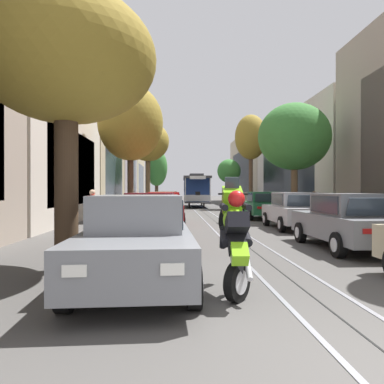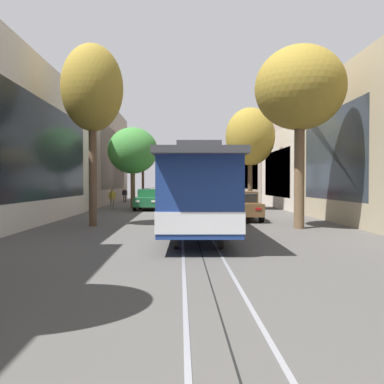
# 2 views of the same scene
# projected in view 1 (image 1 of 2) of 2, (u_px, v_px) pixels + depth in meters

# --- Properties ---
(ground_plane) EXTENTS (160.00, 160.00, 0.00)m
(ground_plane) POSITION_uv_depth(u_px,v_px,m) (204.00, 213.00, 26.89)
(ground_plane) COLOR #4C4947
(trolley_track_rails) EXTENTS (1.14, 68.08, 0.01)m
(trolley_track_rails) POSITION_uv_depth(u_px,v_px,m) (200.00, 210.00, 30.89)
(trolley_track_rails) COLOR gray
(trolley_track_rails) RESTS_ON ground
(building_facade_left) EXTENTS (4.73, 59.78, 10.47)m
(building_facade_left) POSITION_uv_depth(u_px,v_px,m) (90.00, 161.00, 30.83)
(building_facade_left) COLOR gray
(building_facade_left) RESTS_ON ground
(building_facade_right) EXTENTS (5.92, 59.78, 9.71)m
(building_facade_right) POSITION_uv_depth(u_px,v_px,m) (315.00, 156.00, 30.71)
(building_facade_right) COLOR gray
(building_facade_right) RESTS_ON ground
(parked_car_grey_near_left) EXTENTS (2.09, 4.40, 1.58)m
(parked_car_grey_near_left) POSITION_uv_depth(u_px,v_px,m) (138.00, 240.00, 6.34)
(parked_car_grey_near_left) COLOR slate
(parked_car_grey_near_left) RESTS_ON ground
(parked_car_maroon_second_left) EXTENTS (2.07, 4.39, 1.58)m
(parked_car_maroon_second_left) POSITION_uv_depth(u_px,v_px,m) (151.00, 217.00, 11.93)
(parked_car_maroon_second_left) COLOR maroon
(parked_car_maroon_second_left) RESTS_ON ground
(parked_car_red_mid_left) EXTENTS (2.10, 4.40, 1.58)m
(parked_car_red_mid_left) POSITION_uv_depth(u_px,v_px,m) (164.00, 208.00, 17.89)
(parked_car_red_mid_left) COLOR red
(parked_car_red_mid_left) RESTS_ON ground
(parked_car_beige_fourth_left) EXTENTS (2.02, 4.37, 1.58)m
(parked_car_beige_fourth_left) POSITION_uv_depth(u_px,v_px,m) (163.00, 203.00, 23.85)
(parked_car_beige_fourth_left) COLOR #C1B28E
(parked_car_beige_fourth_left) RESTS_ON ground
(parked_car_brown_fifth_left) EXTENTS (2.04, 4.38, 1.58)m
(parked_car_brown_fifth_left) POSITION_uv_depth(u_px,v_px,m) (168.00, 201.00, 29.50)
(parked_car_brown_fifth_left) COLOR brown
(parked_car_brown_fifth_left) RESTS_ON ground
(parked_car_grey_second_right) EXTENTS (2.00, 4.36, 1.58)m
(parked_car_grey_second_right) POSITION_uv_depth(u_px,v_px,m) (348.00, 221.00, 10.21)
(parked_car_grey_second_right) COLOR slate
(parked_car_grey_second_right) RESTS_ON ground
(parked_car_silver_mid_right) EXTENTS (2.06, 4.39, 1.58)m
(parked_car_silver_mid_right) POSITION_uv_depth(u_px,v_px,m) (294.00, 210.00, 15.56)
(parked_car_silver_mid_right) COLOR #B7B7BC
(parked_car_silver_mid_right) RESTS_ON ground
(parked_car_green_fourth_right) EXTENTS (2.13, 4.42, 1.58)m
(parked_car_green_fourth_right) POSITION_uv_depth(u_px,v_px,m) (262.00, 205.00, 21.15)
(parked_car_green_fourth_right) COLOR #1E6038
(parked_car_green_fourth_right) RESTS_ON ground
(street_tree_kerb_left_near) EXTENTS (3.74, 3.77, 5.76)m
(street_tree_kerb_left_near) POSITION_uv_depth(u_px,v_px,m) (66.00, 61.00, 7.48)
(street_tree_kerb_left_near) COLOR #4C3826
(street_tree_kerb_left_near) RESTS_ON ground
(street_tree_kerb_left_second) EXTENTS (3.75, 3.52, 7.77)m
(street_tree_kerb_left_second) POSITION_uv_depth(u_px,v_px,m) (130.00, 123.00, 20.80)
(street_tree_kerb_left_second) COLOR #4C3826
(street_tree_kerb_left_second) RESTS_ON ground
(street_tree_kerb_left_mid) EXTENTS (3.96, 4.12, 8.09)m
(street_tree_kerb_left_mid) POSITION_uv_depth(u_px,v_px,m) (148.00, 142.00, 33.61)
(street_tree_kerb_left_mid) COLOR brown
(street_tree_kerb_left_mid) RESTS_ON ground
(street_tree_kerb_left_fourth) EXTENTS (2.79, 2.44, 7.02)m
(street_tree_kerb_left_fourth) POSITION_uv_depth(u_px,v_px,m) (157.00, 168.00, 46.76)
(street_tree_kerb_left_fourth) COLOR #4C3826
(street_tree_kerb_left_fourth) RESTS_ON ground
(street_tree_kerb_right_second) EXTENTS (3.95, 3.56, 6.45)m
(street_tree_kerb_right_second) POSITION_uv_depth(u_px,v_px,m) (294.00, 137.00, 19.72)
(street_tree_kerb_right_second) COLOR brown
(street_tree_kerb_right_second) RESTS_ON ground
(street_tree_kerb_right_mid) EXTENTS (2.88, 3.05, 8.54)m
(street_tree_kerb_right_mid) POSITION_uv_depth(u_px,v_px,m) (251.00, 138.00, 32.71)
(street_tree_kerb_right_mid) COLOR brown
(street_tree_kerb_right_mid) RESTS_ON ground
(street_tree_kerb_right_fourth) EXTENTS (3.01, 2.67, 5.68)m
(street_tree_kerb_right_fourth) POSITION_uv_depth(u_px,v_px,m) (229.00, 171.00, 46.34)
(street_tree_kerb_right_fourth) COLOR brown
(street_tree_kerb_right_fourth) RESTS_ON ground
(cable_car_trolley) EXTENTS (2.76, 9.17, 3.28)m
(cable_car_trolley) POSITION_uv_depth(u_px,v_px,m) (196.00, 190.00, 37.08)
(cable_car_trolley) COLOR navy
(cable_car_trolley) RESTS_ON ground
(motorcycle_with_rider) EXTENTS (0.51, 1.81, 1.89)m
(motorcycle_with_rider) POSITION_uv_depth(u_px,v_px,m) (235.00, 233.00, 5.73)
(motorcycle_with_rider) COLOR black
(motorcycle_with_rider) RESTS_ON ground
(pedestrian_on_left_pavement) EXTENTS (0.55, 0.42, 1.62)m
(pedestrian_on_left_pavement) POSITION_uv_depth(u_px,v_px,m) (314.00, 203.00, 20.74)
(pedestrian_on_left_pavement) COLOR slate
(pedestrian_on_left_pavement) RESTS_ON ground
(pedestrian_on_right_pavement) EXTENTS (0.55, 0.39, 1.70)m
(pedestrian_on_right_pavement) POSITION_uv_depth(u_px,v_px,m) (92.00, 209.00, 13.50)
(pedestrian_on_right_pavement) COLOR #282D38
(pedestrian_on_right_pavement) RESTS_ON ground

